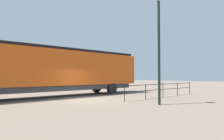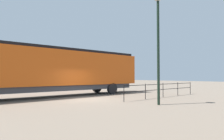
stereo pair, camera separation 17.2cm
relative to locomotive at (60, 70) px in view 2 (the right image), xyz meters
name	(u,v)px [view 2 (the right image)]	position (x,y,z in m)	size (l,w,h in m)	color
ground_plane	(87,99)	(3.41, 0.60, -2.34)	(120.00, 120.00, 0.00)	#756656
locomotive	(60,70)	(0.00, 0.00, 0.00)	(2.85, 17.10, 4.17)	#D15114
lamp_post	(158,25)	(8.65, 2.41, 2.61)	(0.54, 0.54, 6.99)	black
platform_fence	(163,88)	(6.23, 6.33, -1.56)	(0.05, 9.14, 1.19)	black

